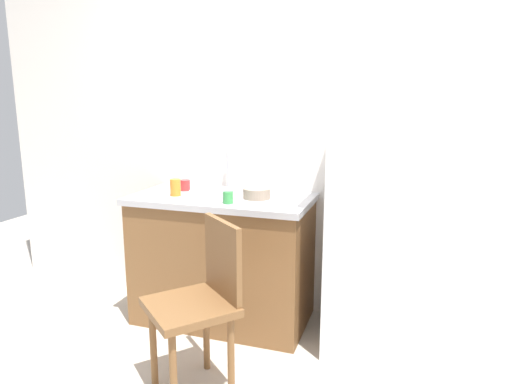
{
  "coord_description": "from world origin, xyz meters",
  "views": [
    {
      "loc": [
        0.69,
        -2.0,
        1.48
      ],
      "look_at": [
        -0.18,
        0.6,
        0.91
      ],
      "focal_mm": 31.4,
      "sensor_mm": 36.0,
      "label": 1
    }
  ],
  "objects_px": {
    "cup_orange": "(175,187)",
    "cup_red": "(185,185)",
    "dish_tray": "(216,192)",
    "refrigerator": "(386,225)",
    "chair": "(201,299)",
    "cup_white": "(249,186)",
    "cup_green": "(228,197)",
    "terracotta_bowl": "(257,193)"
  },
  "relations": [
    {
      "from": "chair",
      "to": "dish_tray",
      "type": "height_order",
      "value": "dish_tray"
    },
    {
      "from": "cup_orange",
      "to": "cup_green",
      "type": "xyz_separation_m",
      "value": [
        0.41,
        -0.1,
        -0.02
      ]
    },
    {
      "from": "cup_red",
      "to": "cup_white",
      "type": "distance_m",
      "value": 0.45
    },
    {
      "from": "cup_orange",
      "to": "cup_white",
      "type": "height_order",
      "value": "cup_orange"
    },
    {
      "from": "chair",
      "to": "cup_green",
      "type": "relative_size",
      "value": 11.97
    },
    {
      "from": "cup_red",
      "to": "refrigerator",
      "type": "bearing_deg",
      "value": -3.63
    },
    {
      "from": "refrigerator",
      "to": "dish_tray",
      "type": "height_order",
      "value": "refrigerator"
    },
    {
      "from": "chair",
      "to": "cup_red",
      "type": "distance_m",
      "value": 1.05
    },
    {
      "from": "refrigerator",
      "to": "dish_tray",
      "type": "xyz_separation_m",
      "value": [
        -1.08,
        -0.02,
        0.13
      ]
    },
    {
      "from": "cup_orange",
      "to": "cup_red",
      "type": "distance_m",
      "value": 0.18
    },
    {
      "from": "chair",
      "to": "cup_orange",
      "type": "distance_m",
      "value": 0.92
    },
    {
      "from": "cup_orange",
      "to": "cup_green",
      "type": "height_order",
      "value": "cup_orange"
    },
    {
      "from": "dish_tray",
      "to": "cup_white",
      "type": "height_order",
      "value": "cup_white"
    },
    {
      "from": "dish_tray",
      "to": "cup_green",
      "type": "xyz_separation_m",
      "value": [
        0.15,
        -0.17,
        0.01
      ]
    },
    {
      "from": "dish_tray",
      "to": "terracotta_bowl",
      "type": "xyz_separation_m",
      "value": [
        0.28,
        0.02,
        0.01
      ]
    },
    {
      "from": "refrigerator",
      "to": "dish_tray",
      "type": "bearing_deg",
      "value": -178.86
    },
    {
      "from": "cup_red",
      "to": "cup_white",
      "type": "bearing_deg",
      "value": 10.48
    },
    {
      "from": "cup_red",
      "to": "cup_white",
      "type": "xyz_separation_m",
      "value": [
        0.44,
        0.08,
        0.01
      ]
    },
    {
      "from": "chair",
      "to": "cup_green",
      "type": "bearing_deg",
      "value": 138.73
    },
    {
      "from": "chair",
      "to": "cup_green",
      "type": "xyz_separation_m",
      "value": [
        -0.07,
        0.56,
        0.4
      ]
    },
    {
      "from": "chair",
      "to": "dish_tray",
      "type": "distance_m",
      "value": 0.85
    },
    {
      "from": "refrigerator",
      "to": "cup_white",
      "type": "xyz_separation_m",
      "value": [
        -0.91,
        0.17,
        0.15
      ]
    },
    {
      "from": "cup_orange",
      "to": "chair",
      "type": "bearing_deg",
      "value": -53.66
    },
    {
      "from": "refrigerator",
      "to": "cup_white",
      "type": "bearing_deg",
      "value": 169.57
    },
    {
      "from": "refrigerator",
      "to": "cup_green",
      "type": "bearing_deg",
      "value": -168.52
    },
    {
      "from": "dish_tray",
      "to": "cup_green",
      "type": "relative_size",
      "value": 3.77
    },
    {
      "from": "chair",
      "to": "cup_white",
      "type": "height_order",
      "value": "cup_white"
    },
    {
      "from": "cup_orange",
      "to": "refrigerator",
      "type": "bearing_deg",
      "value": 3.78
    },
    {
      "from": "dish_tray",
      "to": "cup_green",
      "type": "bearing_deg",
      "value": -47.13
    },
    {
      "from": "terracotta_bowl",
      "to": "chair",
      "type": "bearing_deg",
      "value": -93.68
    },
    {
      "from": "cup_orange",
      "to": "terracotta_bowl",
      "type": "bearing_deg",
      "value": 9.6
    },
    {
      "from": "dish_tray",
      "to": "terracotta_bowl",
      "type": "bearing_deg",
      "value": 4.81
    },
    {
      "from": "chair",
      "to": "cup_white",
      "type": "distance_m",
      "value": 1.0
    },
    {
      "from": "terracotta_bowl",
      "to": "cup_red",
      "type": "relative_size",
      "value": 2.37
    },
    {
      "from": "chair",
      "to": "dish_tray",
      "type": "bearing_deg",
      "value": 148.71
    },
    {
      "from": "cup_orange",
      "to": "cup_white",
      "type": "relative_size",
      "value": 1.3
    },
    {
      "from": "dish_tray",
      "to": "refrigerator",
      "type": "bearing_deg",
      "value": 1.14
    },
    {
      "from": "cup_orange",
      "to": "dish_tray",
      "type": "bearing_deg",
      "value": 14.6
    },
    {
      "from": "cup_white",
      "to": "chair",
      "type": "bearing_deg",
      "value": -86.25
    },
    {
      "from": "refrigerator",
      "to": "cup_green",
      "type": "relative_size",
      "value": 20.36
    },
    {
      "from": "cup_orange",
      "to": "cup_green",
      "type": "relative_size",
      "value": 1.48
    },
    {
      "from": "refrigerator",
      "to": "chair",
      "type": "height_order",
      "value": "refrigerator"
    }
  ]
}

